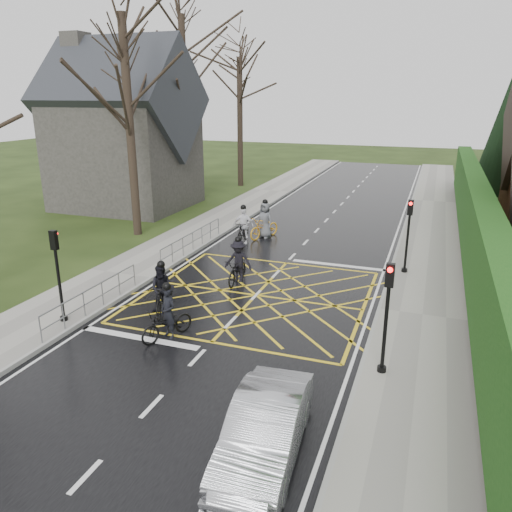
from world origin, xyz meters
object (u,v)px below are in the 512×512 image
Objects in this scene: cyclist_rear at (168,321)px; cyclist_mid at (238,266)px; car at (265,430)px; cyclist_lead at (265,225)px; cyclist_front at (243,229)px; cyclist_back at (162,294)px.

cyclist_mid is (0.22, 5.29, 0.10)m from cyclist_rear.
cyclist_lead is at bearing 104.07° from car.
cyclist_rear is 1.00× the size of cyclist_mid.
cyclist_front is 1.52m from cyclist_lead.
cyclist_front is 15.75m from car.
cyclist_front is (-1.79, 5.18, 0.05)m from cyclist_mid.
cyclist_back is 0.96× the size of cyclist_front.
car is at bearing -17.41° from cyclist_rear.
cyclist_back is 0.49× the size of car.
car is (5.66, -5.63, -0.06)m from cyclist_back.
cyclist_front is 0.91× the size of cyclist_lead.
cyclist_lead is (-1.10, 6.54, 0.02)m from cyclist_mid.
cyclist_rear is 0.88× the size of cyclist_lead.
cyclist_lead is 0.56× the size of car.
cyclist_back reaches higher than cyclist_mid.
cyclist_mid is 0.97× the size of cyclist_front.
cyclist_mid reaches higher than cyclist_rear.
cyclist_mid is at bearing 111.76° from cyclist_rear.
cyclist_mid reaches higher than car.
cyclist_mid is at bearing -58.21° from cyclist_lead.
cyclist_mid is 10.28m from car.
car is (4.55, -4.04, 0.07)m from cyclist_rear.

